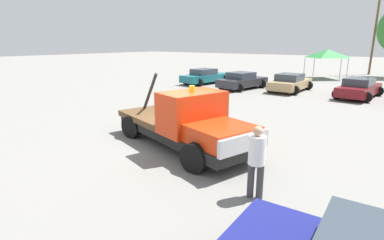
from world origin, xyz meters
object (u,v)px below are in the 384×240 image
(person_near_truck, at_px, (257,157))
(parked_car_tan, at_px, (290,83))
(tow_truck, at_px, (187,124))
(canopy_tent_green, at_px, (328,54))
(parked_car_charcoal, at_px, (242,81))
(utility_pole, at_px, (376,27))
(parked_car_teal, at_px, (205,76))
(parked_car_maroon, at_px, (359,88))

(person_near_truck, relative_size, parked_car_tan, 0.40)
(tow_truck, distance_m, canopy_tent_green, 25.07)
(parked_car_charcoal, relative_size, utility_pole, 0.47)
(parked_car_teal, xyz_separation_m, canopy_tent_green, (7.61, 10.60, 1.86))
(parked_car_maroon, bearing_deg, person_near_truck, -173.19)
(parked_car_teal, distance_m, canopy_tent_green, 13.19)
(parked_car_charcoal, height_order, utility_pole, utility_pole)
(parked_car_charcoal, relative_size, parked_car_maroon, 0.98)
(parked_car_charcoal, distance_m, parked_car_maroon, 8.22)
(tow_truck, relative_size, parked_car_charcoal, 1.37)
(parked_car_tan, bearing_deg, tow_truck, -173.08)
(person_near_truck, distance_m, parked_car_teal, 20.44)
(parked_car_teal, relative_size, parked_car_charcoal, 1.08)
(person_near_truck, distance_m, parked_car_maroon, 16.50)
(parked_car_tan, relative_size, canopy_tent_green, 1.33)
(tow_truck, bearing_deg, utility_pole, 103.39)
(tow_truck, bearing_deg, person_near_truck, -10.60)
(tow_truck, bearing_deg, parked_car_charcoal, 126.40)
(parked_car_tan, height_order, utility_pole, utility_pole)
(parked_car_tan, relative_size, utility_pole, 0.45)
(parked_car_maroon, bearing_deg, parked_car_teal, 97.44)
(parked_car_tan, relative_size, parked_car_maroon, 0.95)
(tow_truck, relative_size, parked_car_tan, 1.42)
(parked_car_teal, distance_m, parked_car_maroon, 12.25)
(parked_car_charcoal, xyz_separation_m, parked_car_tan, (3.48, 1.11, 0.00))
(person_near_truck, relative_size, canopy_tent_green, 0.53)
(parked_car_teal, bearing_deg, parked_car_charcoal, -91.87)
(canopy_tent_green, bearing_deg, parked_car_maroon, -65.53)
(tow_truck, height_order, parked_car_teal, tow_truck)
(person_near_truck, xyz_separation_m, utility_pole, (-2.07, 33.97, 4.23))
(person_near_truck, xyz_separation_m, parked_car_maroon, (-0.41, 16.49, -0.39))
(parked_car_maroon, distance_m, utility_pole, 18.15)
(utility_pole, bearing_deg, parked_car_teal, -120.56)
(utility_pole, bearing_deg, canopy_tent_green, -112.07)
(tow_truck, relative_size, canopy_tent_green, 1.88)
(parked_car_tan, distance_m, utility_pole, 18.38)
(tow_truck, xyz_separation_m, person_near_truck, (3.41, -1.69, 0.13))
(person_near_truck, height_order, parked_car_teal, person_near_truck)
(parked_car_teal, relative_size, parked_car_maroon, 1.05)
(tow_truck, xyz_separation_m, parked_car_charcoal, (-5.14, 13.64, -0.25))
(person_near_truck, xyz_separation_m, parked_car_teal, (-12.65, 16.05, -0.39))
(utility_pole, bearing_deg, parked_car_tan, -99.68)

